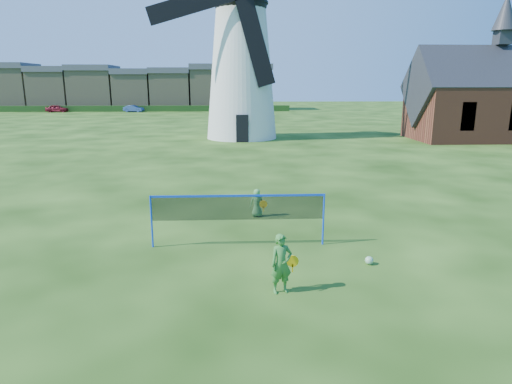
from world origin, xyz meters
The scene contains 11 objects.
ground centered at (0.00, 0.00, 0.00)m, with size 220.00×220.00×0.00m, color black.
windmill centered at (0.13, 26.71, 6.40)m, with size 14.80×6.08×19.14m.
chapel centered at (21.42, 24.66, 3.30)m, with size 13.85×6.72×11.71m.
badminton_net centered at (-0.34, -0.01, 1.14)m, with size 5.05×0.05×1.55m.
player_girl centered at (0.61, -3.04, 0.69)m, with size 0.71×0.46×1.39m.
player_boy centered at (0.34, 2.91, 0.51)m, with size 0.62×0.42×1.01m.
play_ball centered at (3.10, -1.55, 0.11)m, with size 0.22×0.22×0.22m, color green.
terraced_houses centered at (-22.72, 72.00, 3.94)m, with size 58.42×8.40×8.26m.
hedge centered at (-22.00, 66.00, 0.50)m, with size 62.00×0.80×1.00m, color #193814.
car_left centered at (-30.52, 64.65, 0.61)m, with size 1.44×3.59×1.22m, color maroon.
car_right centered at (-17.74, 64.81, 0.56)m, with size 1.19×3.42×1.13m, color navy.
Camera 1 is at (-0.38, -12.27, 4.64)m, focal length 30.96 mm.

